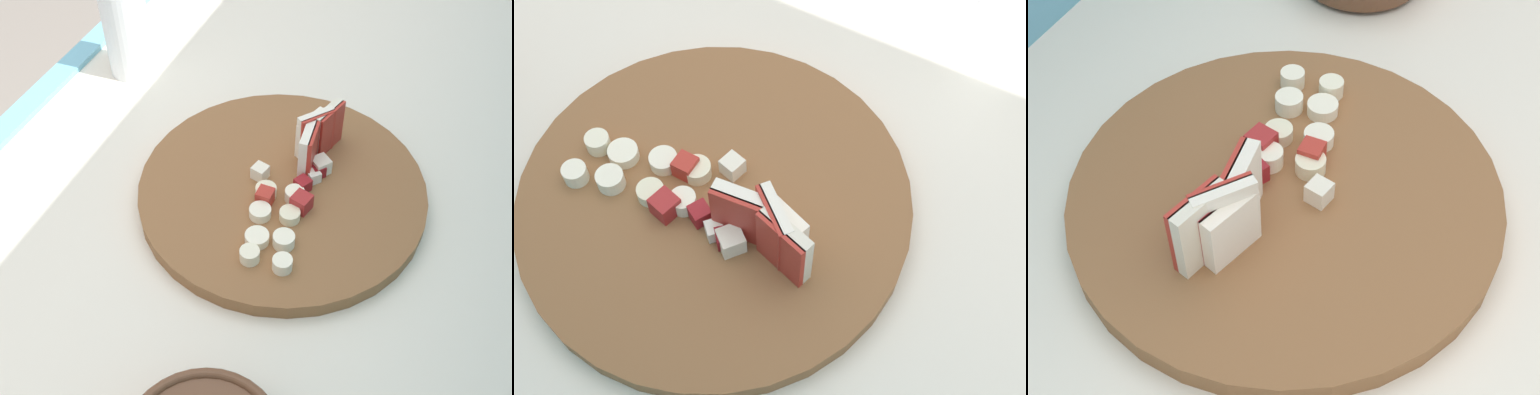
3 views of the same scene
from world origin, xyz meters
The scene contains 7 objects.
ground centered at (0.00, 0.00, 0.00)m, with size 10.00×10.00×0.00m, color gray.
tiled_countertop centered at (0.00, 0.00, 0.43)m, with size 1.36×0.75×0.88m.
cutting_board centered at (-0.05, 0.04, 0.88)m, with size 0.36×0.36×0.02m, color brown.
apple_wedge_fan centered at (-0.12, 0.06, 0.92)m, with size 0.10×0.05×0.06m.
apple_dice_pile centered at (-0.05, 0.06, 0.90)m, with size 0.10×0.09×0.02m.
banana_slice_rows centered at (0.02, 0.06, 0.90)m, with size 0.13×0.08×0.02m.
small_jar centered at (-0.21, -0.26, 0.94)m, with size 0.07×0.07×0.14m, color white.
Camera 2 is at (-0.25, 0.30, 1.42)m, focal length 48.55 mm.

